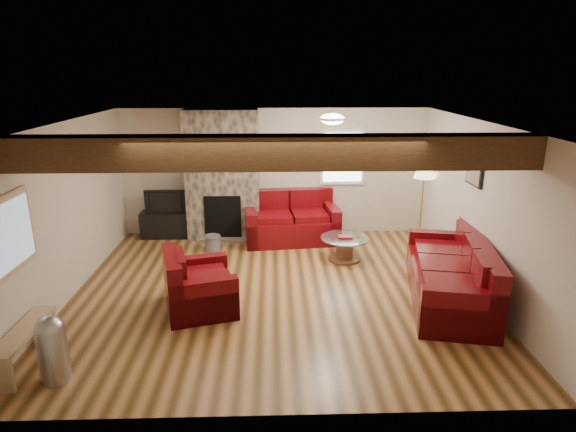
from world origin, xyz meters
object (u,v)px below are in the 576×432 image
(television, at_px, (166,200))
(floor_lamp, at_px, (424,175))
(armchair_red, at_px, (200,281))
(loveseat, at_px, (291,217))
(tv_cabinet, at_px, (168,224))
(sofa_three, at_px, (449,270))
(coffee_table, at_px, (345,249))

(television, xyz_separation_m, floor_lamp, (4.92, -0.44, 0.57))
(armchair_red, distance_m, floor_lamp, 4.74)
(loveseat, relative_size, floor_lamp, 1.15)
(tv_cabinet, relative_size, floor_lamp, 0.67)
(sofa_three, xyz_separation_m, armchair_red, (-3.53, -0.15, -0.04))
(loveseat, xyz_separation_m, tv_cabinet, (-2.44, 0.30, -0.21))
(television, relative_size, floor_lamp, 0.52)
(coffee_table, bearing_deg, armchair_red, -142.85)
(armchair_red, bearing_deg, tv_cabinet, 3.82)
(coffee_table, xyz_separation_m, tv_cabinet, (-3.34, 1.34, 0.05))
(coffee_table, height_order, floor_lamp, floor_lamp)
(armchair_red, bearing_deg, television, 3.82)
(coffee_table, bearing_deg, sofa_three, -50.97)
(floor_lamp, bearing_deg, television, 174.87)
(coffee_table, distance_m, floor_lamp, 2.13)
(sofa_three, xyz_separation_m, tv_cabinet, (-4.60, 2.91, -0.20))
(coffee_table, height_order, television, television)
(tv_cabinet, xyz_separation_m, floor_lamp, (4.92, -0.44, 1.06))
(tv_cabinet, xyz_separation_m, television, (0.00, 0.00, 0.49))
(sofa_three, height_order, loveseat, loveseat)
(floor_lamp, bearing_deg, loveseat, 176.73)
(sofa_three, xyz_separation_m, coffee_table, (-1.27, 1.57, -0.25))
(armchair_red, relative_size, floor_lamp, 0.67)
(sofa_three, bearing_deg, tv_cabinet, -110.72)
(loveseat, relative_size, television, 2.21)
(floor_lamp, bearing_deg, sofa_three, -97.40)
(armchair_red, distance_m, coffee_table, 2.85)
(sofa_three, relative_size, armchair_red, 2.32)
(floor_lamp, bearing_deg, tv_cabinet, 174.87)
(loveseat, bearing_deg, television, 167.05)
(armchair_red, height_order, coffee_table, armchair_red)
(loveseat, height_order, floor_lamp, floor_lamp)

